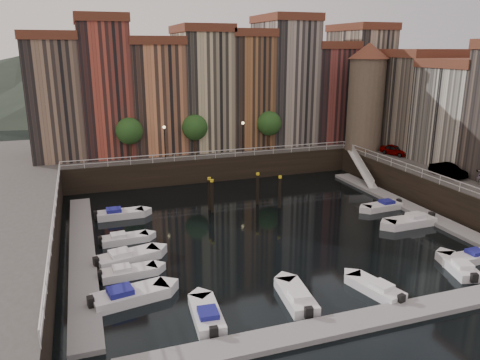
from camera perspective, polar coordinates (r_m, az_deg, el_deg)
name	(u,v)px	position (r m, az deg, el deg)	size (l,w,h in m)	color
ground	(263,226)	(44.23, 2.83, -5.61)	(200.00, 200.00, 0.00)	black
quay_far	(196,153)	(67.62, -5.33, 3.24)	(80.00, 20.00, 3.00)	black
dock_left	(82,252)	(40.48, -18.68, -8.30)	(2.00, 28.00, 0.35)	gray
dock_right	(413,209)	(51.35, 20.34, -3.32)	(2.00, 28.00, 0.35)	gray
dock_near	(366,320)	(30.67, 15.13, -16.15)	(30.00, 2.00, 0.35)	gray
mountains	(135,76)	(149.40, -12.63, 12.28)	(145.00, 100.00, 18.00)	#2D382D
far_terrace	(223,88)	(64.68, -2.10, 11.20)	(48.70, 10.30, 17.50)	#8C6E59
right_terrace	(469,108)	(59.68, 26.09, 7.89)	(9.30, 24.30, 14.00)	#766959
corner_tower	(366,95)	(63.76, 15.12, 9.93)	(5.20, 5.20, 13.80)	#6B5B4C
promenade_trees	(200,127)	(58.90, -4.90, 6.42)	(21.20, 3.20, 5.20)	black
street_lamps	(205,134)	(58.14, -4.32, 5.62)	(10.36, 0.36, 4.18)	black
railings	(246,174)	(47.38, 0.71, 0.70)	(36.08, 34.04, 0.52)	white
gangway	(362,167)	(59.84, 14.62, 1.54)	(2.78, 8.32, 3.73)	white
mooring_pilings	(240,193)	(48.31, 0.02, -1.64)	(7.42, 2.23, 3.78)	black
boat_left_0	(129,296)	(32.53, -13.41, -13.58)	(5.34, 2.76, 1.20)	white
boat_left_1	(128,272)	(35.77, -13.52, -10.89)	(4.25, 1.78, 0.97)	white
boat_left_2	(127,257)	(37.99, -13.65, -9.15)	(5.20, 2.93, 1.17)	white
boat_left_3	(124,239)	(41.70, -14.00, -6.97)	(4.21, 1.74, 0.96)	white
boat_left_4	(119,214)	(47.66, -14.51, -4.04)	(4.74, 1.73, 1.09)	white
boat_right_0	(471,258)	(41.23, 26.29, -8.48)	(4.22, 1.71, 0.96)	white
boat_right_1	(411,221)	(47.00, 20.11, -4.76)	(5.18, 2.00, 1.18)	white
boat_right_3	(383,206)	(50.67, 17.03, -3.08)	(4.45, 1.87, 1.01)	white
boat_near_0	(207,315)	(29.87, -4.07, -16.13)	(1.96, 4.62, 1.05)	white
boat_near_1	(297,297)	(31.84, 6.91, -14.00)	(2.20, 4.82, 1.09)	white
boat_near_2	(376,288)	(33.97, 16.26, -12.58)	(2.57, 4.54, 1.02)	white
boat_near_3	(459,267)	(39.17, 25.13, -9.57)	(2.65, 4.53, 1.02)	white
car_a	(395,151)	(62.15, 18.37, 3.41)	(1.54, 3.82, 1.30)	gray
car_b	(448,171)	(53.77, 24.02, 1.01)	(1.42, 4.09, 1.35)	gray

